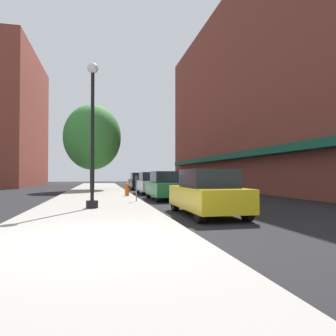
{
  "coord_description": "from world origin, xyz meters",
  "views": [
    {
      "loc": [
        0.28,
        -6.6,
        1.46
      ],
      "look_at": [
        5.5,
        17.51,
        2.0
      ],
      "focal_mm": 33.2,
      "sensor_mm": 36.0,
      "label": 1
    }
  ],
  "objects_px": {
    "fire_hydrant": "(127,189)",
    "parking_meter_near": "(136,185)",
    "car_yellow": "(207,193)",
    "car_green": "(166,186)",
    "tree_near": "(92,137)",
    "car_black": "(139,181)",
    "car_silver": "(151,183)",
    "lamppost": "(92,132)"
  },
  "relations": [
    {
      "from": "fire_hydrant",
      "to": "parking_meter_near",
      "type": "relative_size",
      "value": 0.6
    },
    {
      "from": "fire_hydrant",
      "to": "car_yellow",
      "type": "bearing_deg",
      "value": -77.5
    },
    {
      "from": "fire_hydrant",
      "to": "car_green",
      "type": "distance_m",
      "value": 3.01
    },
    {
      "from": "fire_hydrant",
      "to": "tree_near",
      "type": "xyz_separation_m",
      "value": [
        -2.42,
        9.25,
        4.38
      ]
    },
    {
      "from": "fire_hydrant",
      "to": "car_black",
      "type": "height_order",
      "value": "car_black"
    },
    {
      "from": "fire_hydrant",
      "to": "car_silver",
      "type": "bearing_deg",
      "value": 58.88
    },
    {
      "from": "lamppost",
      "to": "car_green",
      "type": "height_order",
      "value": "lamppost"
    },
    {
      "from": "fire_hydrant",
      "to": "car_black",
      "type": "xyz_separation_m",
      "value": [
        2.08,
        10.82,
        0.29
      ]
    },
    {
      "from": "car_yellow",
      "to": "car_silver",
      "type": "relative_size",
      "value": 1.0
    },
    {
      "from": "lamppost",
      "to": "parking_meter_near",
      "type": "relative_size",
      "value": 4.5
    },
    {
      "from": "fire_hydrant",
      "to": "lamppost",
      "type": "bearing_deg",
      "value": -105.65
    },
    {
      "from": "car_green",
      "to": "tree_near",
      "type": "bearing_deg",
      "value": 112.91
    },
    {
      "from": "lamppost",
      "to": "parking_meter_near",
      "type": "distance_m",
      "value": 4.2
    },
    {
      "from": "car_black",
      "to": "tree_near",
      "type": "bearing_deg",
      "value": -159.54
    },
    {
      "from": "tree_near",
      "to": "car_silver",
      "type": "distance_m",
      "value": 8.4
    },
    {
      "from": "car_silver",
      "to": "car_black",
      "type": "bearing_deg",
      "value": 89.5
    },
    {
      "from": "parking_meter_near",
      "to": "car_green",
      "type": "distance_m",
      "value": 2.83
    },
    {
      "from": "parking_meter_near",
      "to": "car_black",
      "type": "relative_size",
      "value": 0.3
    },
    {
      "from": "car_yellow",
      "to": "car_black",
      "type": "height_order",
      "value": "same"
    },
    {
      "from": "lamppost",
      "to": "fire_hydrant",
      "type": "distance_m",
      "value": 7.81
    },
    {
      "from": "car_green",
      "to": "car_yellow",
      "type": "bearing_deg",
      "value": -88.59
    },
    {
      "from": "car_yellow",
      "to": "parking_meter_near",
      "type": "bearing_deg",
      "value": 112.54
    },
    {
      "from": "lamppost",
      "to": "fire_hydrant",
      "type": "relative_size",
      "value": 7.47
    },
    {
      "from": "parking_meter_near",
      "to": "fire_hydrant",
      "type": "bearing_deg",
      "value": 91.77
    },
    {
      "from": "lamppost",
      "to": "tree_near",
      "type": "relative_size",
      "value": 0.76
    },
    {
      "from": "fire_hydrant",
      "to": "tree_near",
      "type": "bearing_deg",
      "value": 104.64
    },
    {
      "from": "car_green",
      "to": "car_silver",
      "type": "bearing_deg",
      "value": 91.41
    },
    {
      "from": "fire_hydrant",
      "to": "car_black",
      "type": "relative_size",
      "value": 0.18
    },
    {
      "from": "parking_meter_near",
      "to": "car_black",
      "type": "xyz_separation_m",
      "value": [
        1.95,
        15.03,
        -0.14
      ]
    },
    {
      "from": "lamppost",
      "to": "car_silver",
      "type": "relative_size",
      "value": 1.37
    },
    {
      "from": "fire_hydrant",
      "to": "tree_near",
      "type": "height_order",
      "value": "tree_near"
    },
    {
      "from": "car_yellow",
      "to": "car_black",
      "type": "distance_m",
      "value": 20.2
    },
    {
      "from": "car_silver",
      "to": "car_green",
      "type": "bearing_deg",
      "value": -90.5
    },
    {
      "from": "fire_hydrant",
      "to": "parking_meter_near",
      "type": "distance_m",
      "value": 4.24
    },
    {
      "from": "car_silver",
      "to": "car_black",
      "type": "height_order",
      "value": "same"
    },
    {
      "from": "parking_meter_near",
      "to": "car_silver",
      "type": "bearing_deg",
      "value": 75.71
    },
    {
      "from": "parking_meter_near",
      "to": "car_silver",
      "type": "distance_m",
      "value": 7.9
    },
    {
      "from": "car_black",
      "to": "parking_meter_near",
      "type": "bearing_deg",
      "value": -96.17
    },
    {
      "from": "tree_near",
      "to": "parking_meter_near",
      "type": "bearing_deg",
      "value": -79.29
    },
    {
      "from": "car_yellow",
      "to": "car_silver",
      "type": "xyz_separation_m",
      "value": [
        0.0,
        12.82,
        0.0
      ]
    },
    {
      "from": "parking_meter_near",
      "to": "car_yellow",
      "type": "distance_m",
      "value": 5.52
    },
    {
      "from": "car_green",
      "to": "car_black",
      "type": "height_order",
      "value": "same"
    }
  ]
}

